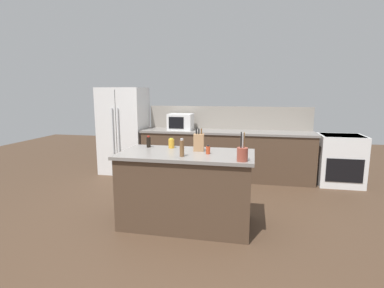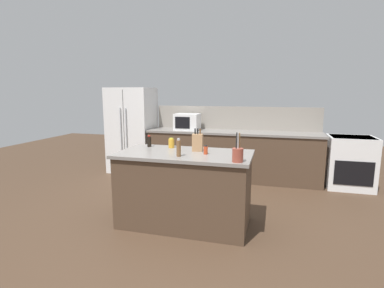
{
  "view_description": "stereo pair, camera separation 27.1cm",
  "coord_description": "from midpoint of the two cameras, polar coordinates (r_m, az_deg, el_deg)",
  "views": [
    {
      "loc": [
        0.81,
        -3.57,
        1.69
      ],
      "look_at": [
        0.0,
        0.35,
        0.99
      ],
      "focal_mm": 28.0,
      "sensor_mm": 36.0,
      "label": 1
    },
    {
      "loc": [
        1.07,
        -3.5,
        1.69
      ],
      "look_at": [
        0.0,
        0.35,
        0.99
      ],
      "focal_mm": 28.0,
      "sensor_mm": 36.0,
      "label": 2
    }
  ],
  "objects": [
    {
      "name": "refrigerator",
      "position": [
        6.47,
        -10.15,
        2.64
      ],
      "size": [
        0.91,
        0.75,
        1.78
      ],
      "color": "white",
      "rests_on": "ground_plane"
    },
    {
      "name": "range_oven",
      "position": [
        6.04,
        29.03,
        -3.04
      ],
      "size": [
        0.76,
        0.65,
        0.92
      ],
      "color": "white",
      "rests_on": "ground_plane"
    },
    {
      "name": "back_counter_run",
      "position": [
        5.9,
        8.99,
        -2.13
      ],
      "size": [
        3.32,
        0.66,
        0.94
      ],
      "color": "#4C3828",
      "rests_on": "ground_plane"
    },
    {
      "name": "ground_plane",
      "position": [
        4.03,
        0.61,
        -14.87
      ],
      "size": [
        14.0,
        14.0,
        0.0
      ],
      "primitive_type": "plane",
      "color": "#473323"
    },
    {
      "name": "spice_jar_paprika",
      "position": [
        3.64,
        4.76,
        -1.17
      ],
      "size": [
        0.05,
        0.05,
        0.11
      ],
      "color": "#B73D1E",
      "rests_on": "kitchen_island"
    },
    {
      "name": "wall_backsplash",
      "position": [
        6.11,
        9.52,
        4.9
      ],
      "size": [
        3.28,
        0.03,
        0.46
      ],
      "primitive_type": "cube",
      "color": "gray",
      "rests_on": "back_counter_run"
    },
    {
      "name": "honey_jar",
      "position": [
        4.05,
        -2.04,
        0.14
      ],
      "size": [
        0.08,
        0.08,
        0.13
      ],
      "color": "gold",
      "rests_on": "kitchen_island"
    },
    {
      "name": "soy_sauce_bottle",
      "position": [
        4.15,
        -6.31,
        0.49
      ],
      "size": [
        0.06,
        0.06,
        0.16
      ],
      "color": "black",
      "rests_on": "kitchen_island"
    },
    {
      "name": "pepper_grinder",
      "position": [
        3.5,
        -0.34,
        -0.76
      ],
      "size": [
        0.05,
        0.05,
        0.22
      ],
      "color": "brown",
      "rests_on": "kitchen_island"
    },
    {
      "name": "utensil_crock",
      "position": [
        3.29,
        11.06,
        -1.98
      ],
      "size": [
        0.12,
        0.12,
        0.32
      ],
      "color": "brown",
      "rests_on": "kitchen_island"
    },
    {
      "name": "kitchen_island",
      "position": [
        3.86,
        0.62,
        -8.49
      ],
      "size": [
        1.67,
        0.87,
        0.94
      ],
      "color": "#4C3828",
      "rests_on": "ground_plane"
    },
    {
      "name": "microwave",
      "position": [
        5.97,
        0.4,
        4.25
      ],
      "size": [
        0.48,
        0.39,
        0.32
      ],
      "color": "white",
      "rests_on": "back_counter_run"
    },
    {
      "name": "knife_block",
      "position": [
        3.82,
        3.11,
        0.31
      ],
      "size": [
        0.14,
        0.11,
        0.29
      ],
      "rotation": [
        0.0,
        0.0,
        0.09
      ],
      "color": "#A87C54",
      "rests_on": "kitchen_island"
    }
  ]
}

